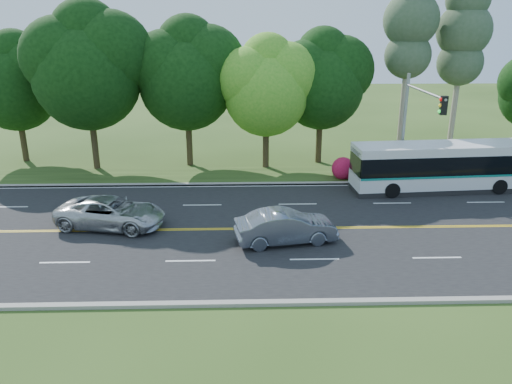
{
  "coord_description": "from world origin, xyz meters",
  "views": [
    {
      "loc": [
        -3.66,
        -23.36,
        10.1
      ],
      "look_at": [
        -2.95,
        2.0,
        1.3
      ],
      "focal_mm": 35.0,
      "sensor_mm": 36.0,
      "label": 1
    }
  ],
  "objects_px": {
    "transit_bus": "(443,167)",
    "sedan": "(286,227)",
    "suv": "(111,213)",
    "traffic_signal": "(415,117)"
  },
  "relations": [
    {
      "from": "sedan",
      "to": "suv",
      "type": "xyz_separation_m",
      "value": [
        -8.75,
        2.16,
        -0.03
      ]
    },
    {
      "from": "transit_bus",
      "to": "suv",
      "type": "distance_m",
      "value": 19.82
    },
    {
      "from": "suv",
      "to": "transit_bus",
      "type": "bearing_deg",
      "value": -63.35
    },
    {
      "from": "suv",
      "to": "sedan",
      "type": "bearing_deg",
      "value": -92.7
    },
    {
      "from": "sedan",
      "to": "traffic_signal",
      "type": "bearing_deg",
      "value": -59.53
    },
    {
      "from": "transit_bus",
      "to": "suv",
      "type": "height_order",
      "value": "transit_bus"
    },
    {
      "from": "sedan",
      "to": "transit_bus",
      "type": "bearing_deg",
      "value": -64.71
    },
    {
      "from": "transit_bus",
      "to": "sedan",
      "type": "relative_size",
      "value": 2.37
    },
    {
      "from": "traffic_signal",
      "to": "transit_bus",
      "type": "xyz_separation_m",
      "value": [
        2.21,
        0.39,
        -3.2
      ]
    },
    {
      "from": "transit_bus",
      "to": "sedan",
      "type": "distance_m",
      "value": 12.76
    }
  ]
}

